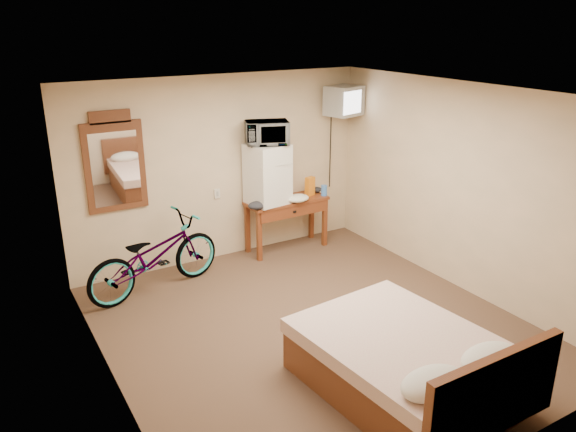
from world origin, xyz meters
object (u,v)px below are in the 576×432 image
object	(u,v)px
mini_fridge	(267,174)
bed	(410,365)
desk	(288,209)
blue_cup	(324,190)
bicycle	(154,256)
microwave	(267,133)
wall_mirror	(115,163)
crt_television	(344,101)

from	to	relation	value
mini_fridge	bed	bearing A→B (deg)	-97.68
desk	blue_cup	size ratio (longest dim) A/B	7.80
desk	bicycle	distance (m)	2.07
bicycle	desk	bearing A→B (deg)	-94.92
desk	microwave	xyz separation A→B (m)	(-0.30, 0.05, 1.12)
blue_cup	bicycle	size ratio (longest dim) A/B	0.09
desk	mini_fridge	xyz separation A→B (m)	(-0.30, 0.04, 0.55)
mini_fridge	blue_cup	bearing A→B (deg)	-8.55
wall_mirror	blue_cup	bearing A→B (deg)	-7.09
bed	microwave	bearing A→B (deg)	82.32
mini_fridge	wall_mirror	distance (m)	2.02
desk	microwave	size ratio (longest dim) A/B	2.11
desk	bicycle	size ratio (longest dim) A/B	0.67
mini_fridge	wall_mirror	size ratio (longest dim) A/B	0.67
desk	microwave	bearing A→B (deg)	171.39
desk	crt_television	world-z (taller)	crt_television
crt_television	bicycle	bearing A→B (deg)	-174.18
crt_television	bicycle	world-z (taller)	crt_television
blue_cup	desk	bearing A→B (deg)	171.46
bed	mini_fridge	bearing A→B (deg)	82.32
bed	bicycle	bearing A→B (deg)	112.57
desk	wall_mirror	size ratio (longest dim) A/B	0.96
bicycle	crt_television	bearing A→B (deg)	-97.06
microwave	bicycle	size ratio (longest dim) A/B	0.32
crt_television	bicycle	distance (m)	3.40
desk	wall_mirror	world-z (taller)	wall_mirror
mini_fridge	wall_mirror	xyz separation A→B (m)	(-1.97, 0.22, 0.36)
desk	bed	size ratio (longest dim) A/B	0.60
microwave	blue_cup	world-z (taller)	microwave
microwave	bed	world-z (taller)	microwave
crt_television	bed	xyz separation A→B (m)	(-1.69, -3.41, -1.77)
wall_mirror	bicycle	xyz separation A→B (m)	(0.22, -0.56, -1.06)
blue_cup	bed	distance (m)	3.60
desk	wall_mirror	bearing A→B (deg)	173.27
microwave	blue_cup	distance (m)	1.25
bed	wall_mirror	bearing A→B (deg)	112.46
mini_fridge	bed	xyz separation A→B (m)	(-0.46, -3.43, -0.86)
blue_cup	wall_mirror	distance (m)	2.93
wall_mirror	mini_fridge	bearing A→B (deg)	-6.45
microwave	wall_mirror	world-z (taller)	wall_mirror
desk	wall_mirror	distance (m)	2.46
crt_television	bicycle	size ratio (longest dim) A/B	0.36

